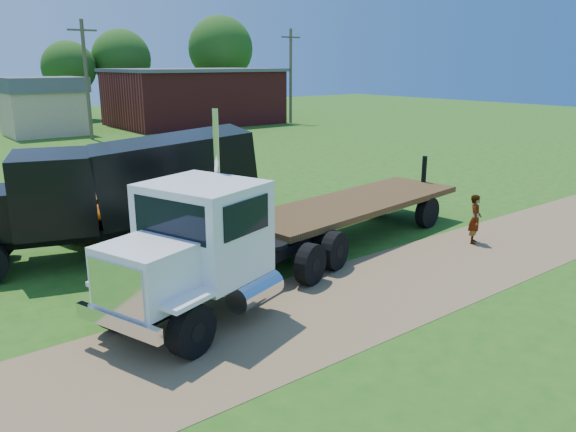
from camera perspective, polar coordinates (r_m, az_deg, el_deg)
ground at (r=14.36m, az=5.48°, el=-8.72°), size 140.00×140.00×0.00m
dirt_track at (r=14.36m, az=5.48°, el=-8.69°), size 120.00×4.20×0.01m
white_semi_tractor at (r=13.31m, az=-8.12°, el=-3.26°), size 8.03×4.79×4.77m
black_dump_truck at (r=17.74m, az=-16.67°, el=2.56°), size 9.02×5.13×3.84m
orange_pickup at (r=21.19m, az=-16.12°, el=0.77°), size 5.69×3.70×1.46m
flatbed_trailer at (r=19.34m, az=6.71°, el=0.71°), size 9.29×3.83×2.31m
spectator_a at (r=19.58m, az=18.48°, el=-0.31°), size 0.72×0.66×1.65m
spectator_b at (r=18.76m, az=-8.88°, el=-0.30°), size 1.04×1.00×1.68m
brick_building at (r=56.48m, az=-9.50°, el=11.89°), size 15.40×10.40×5.30m
tan_shed at (r=51.27m, az=-23.54°, el=10.26°), size 6.20×5.40×4.70m
utility_poles at (r=46.96m, az=-19.79°, el=13.08°), size 42.20×0.28×9.00m
tree_row at (r=60.81m, az=-24.76°, el=14.62°), size 57.34×11.56×11.21m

